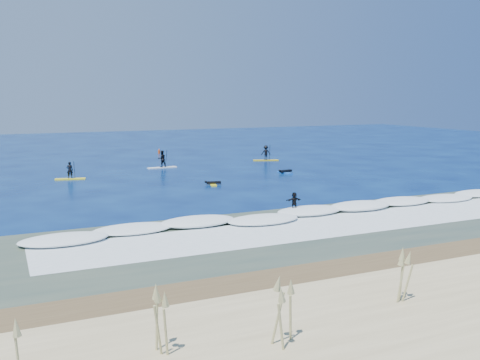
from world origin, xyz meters
name	(u,v)px	position (x,y,z in m)	size (l,w,h in m)	color
ground	(238,192)	(0.00, 0.00, 0.00)	(160.00, 160.00, 0.00)	#031242
wet_sand_strip	(426,266)	(0.00, -21.50, 0.00)	(90.00, 5.00, 0.08)	brown
shallow_water	(335,230)	(0.00, -14.00, 0.01)	(90.00, 13.00, 0.01)	#314337
breaking_wave	(300,216)	(0.00, -10.00, 0.00)	(40.00, 6.00, 0.30)	white
whitewater	(325,226)	(0.00, -13.00, 0.00)	(34.00, 5.00, 0.02)	silver
sup_paddler_left	(70,173)	(-11.91, 12.50, 0.61)	(2.88, 1.26, 1.96)	yellow
sup_paddler_center	(162,160)	(-1.67, 16.77, 0.83)	(3.22, 0.98, 2.23)	white
sup_paddler_right	(266,154)	(11.80, 18.06, 0.85)	(3.17, 1.73, 2.17)	gold
prone_paddler_near	(213,183)	(-0.69, 4.02, 0.13)	(1.48, 1.92, 0.39)	yellow
prone_paddler_far	(285,172)	(8.75, 7.76, 0.14)	(1.61, 2.08, 0.42)	blue
wave_surfer	(294,202)	(0.05, -9.11, 0.75)	(1.81, 0.56, 1.30)	silver
marker_buoy	(159,151)	(2.02, 30.96, 0.32)	(0.31, 0.31, 0.73)	#CC4112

